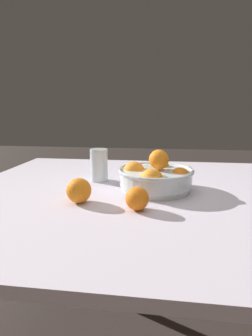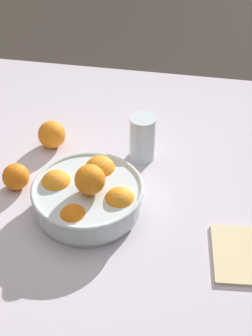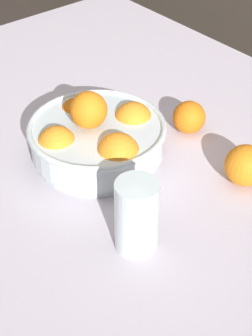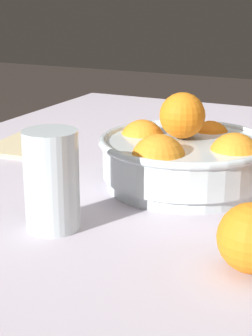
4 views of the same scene
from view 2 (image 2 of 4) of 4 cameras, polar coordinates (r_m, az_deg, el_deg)
The scene contains 6 objects.
dining_table at distance 1.25m, azimuth -4.71°, elevation -6.28°, with size 1.42×1.13×0.74m.
fruit_bowl at distance 1.15m, azimuth -4.61°, elevation -3.32°, with size 0.28×0.28×0.15m.
juice_glass at distance 1.31m, azimuth 2.01°, elevation 3.53°, with size 0.07×0.07×0.13m.
orange_loose_near_bowl at distance 1.26m, azimuth -13.28°, elevation -1.04°, with size 0.07×0.07×0.07m, color orange.
orange_loose_front at distance 1.38m, azimuth -9.04°, elevation 4.07°, with size 0.08×0.08×0.08m, color orange.
napkin at distance 1.11m, azimuth 13.56°, elevation -10.18°, with size 0.17×0.12×0.01m, color beige.
Camera 2 is at (-0.82, -0.25, 1.58)m, focal length 50.00 mm.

